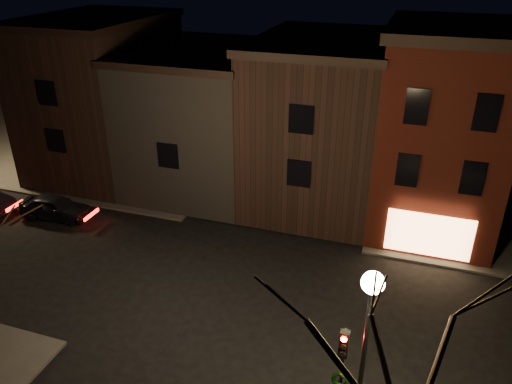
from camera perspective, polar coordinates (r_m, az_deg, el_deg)
ground at (r=22.67m, az=-2.65°, el=-11.45°), size 120.00×120.00×0.00m
sidewalk_far_left at (r=47.35m, az=-16.91°, el=8.33°), size 30.00×30.00×0.12m
corner_building at (r=27.46m, az=20.54°, el=6.70°), size 6.50×8.50×10.50m
row_building_a at (r=29.04m, az=7.46°, el=8.03°), size 7.30×10.30×9.40m
row_building_b at (r=31.31m, az=-5.82°, el=8.52°), size 7.80×10.30×8.40m
row_building_c at (r=34.62m, az=-17.11°, el=10.55°), size 7.30×10.30×9.90m
street_lamp_near at (r=13.75m, az=12.73°, el=-13.83°), size 0.60×0.60×6.48m
traffic_signal at (r=15.74m, az=9.79°, el=-18.96°), size 0.58×0.38×4.05m
bare_tree_right at (r=11.27m, az=18.50°, el=-18.99°), size 6.40×6.40×8.50m
parked_car_a at (r=30.21m, az=-21.96°, el=-1.60°), size 4.11×1.98×1.35m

